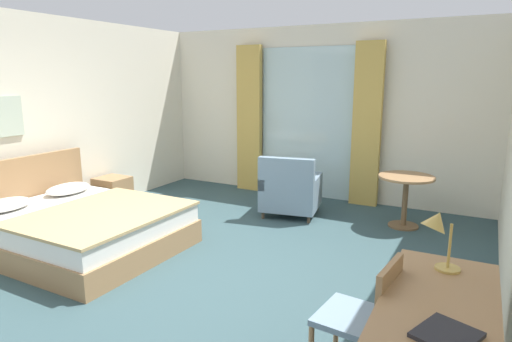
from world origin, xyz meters
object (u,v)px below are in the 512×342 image
writing_desk (438,314)px  armchair_by_window (290,192)px  round_cafe_table (406,189)px  desk_chair (367,314)px  bed (79,226)px  closed_book (447,335)px  framed_picture (7,116)px  nightstand (113,193)px  desk_lamp (438,227)px

writing_desk → armchair_by_window: (-2.25, 3.09, -0.31)m
round_cafe_table → writing_desk: bearing=-77.7°
desk_chair → round_cafe_table: desk_chair is taller
bed → desk_chair: 3.55m
closed_book → framed_picture: (-5.03, 1.20, 0.72)m
writing_desk → nightstand: bearing=155.5°
nightstand → writing_desk: 5.20m
bed → desk_chair: (3.46, -0.73, 0.22)m
nightstand → desk_chair: desk_chair is taller
bed → framed_picture: size_ratio=4.44×
writing_desk → desk_lamp: bearing=101.2°
closed_book → framed_picture: 5.22m
bed → armchair_by_window: bed is taller
desk_lamp → armchair_by_window: desk_lamp is taller
armchair_by_window → round_cafe_table: size_ratio=1.26×
writing_desk → desk_lamp: (-0.07, 0.35, 0.38)m
desk_chair → framed_picture: 4.71m
framed_picture → desk_chair: bearing=-9.1°
writing_desk → armchair_by_window: 3.83m
armchair_by_window → writing_desk: bearing=-54.0°
desk_chair → closed_book: 0.72m
nightstand → closed_book: 5.43m
framed_picture → writing_desk: bearing=-9.4°
desk_chair → armchair_by_window: 3.52m
closed_book → round_cafe_table: size_ratio=0.40×
bed → armchair_by_window: 2.80m
writing_desk → framed_picture: framed_picture is taller
closed_book → armchair_by_window: size_ratio=0.32×
closed_book → armchair_by_window: 4.19m
bed → armchair_by_window: (1.63, 2.27, 0.08)m
bed → desk_lamp: bearing=-7.1°
armchair_by_window → round_cafe_table: bearing=9.6°
bed → round_cafe_table: 4.04m
armchair_by_window → closed_book: bearing=-56.3°
desk_chair → desk_lamp: size_ratio=1.98×
armchair_by_window → round_cafe_table: 1.55m
desk_chair → desk_lamp: desk_lamp is taller
framed_picture → bed: bearing=0.1°
nightstand → armchair_by_window: (2.47, 0.94, 0.11)m
closed_book → armchair_by_window: (-2.32, 3.47, -0.41)m
bed → desk_lamp: size_ratio=4.91×
framed_picture → armchair_by_window: bearing=39.9°
writing_desk → desk_chair: (-0.41, 0.09, -0.16)m
desk_chair → round_cafe_table: 3.27m
framed_picture → round_cafe_table: bearing=30.8°
nightstand → round_cafe_table: bearing=16.7°
writing_desk → armchair_by_window: bearing=126.0°
round_cafe_table → desk_lamp: bearing=-77.6°
round_cafe_table → framed_picture: bearing=-149.2°
desk_chair → bed: bearing=168.1°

